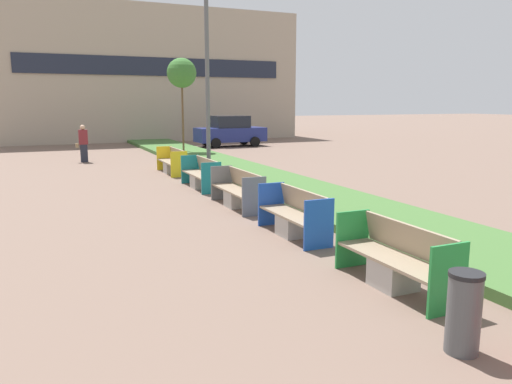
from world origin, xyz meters
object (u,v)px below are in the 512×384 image
(parked_car_distant, at_px, (230,131))
(bench_yellow_frame, at_px, (173,164))
(litter_bin, at_px, (464,313))
(street_lamp_post, at_px, (207,48))
(bench_grey_frame, at_px, (238,193))
(bench_green_frame, at_px, (396,263))
(bench_blue_frame, at_px, (294,218))
(sapling_tree_far, at_px, (182,73))
(bench_teal_frame, at_px, (201,176))
(pedestrian_walking, at_px, (83,143))

(parked_car_distant, bearing_deg, bench_yellow_frame, -122.66)
(bench_yellow_frame, relative_size, litter_bin, 2.51)
(street_lamp_post, bearing_deg, bench_grey_frame, -98.23)
(street_lamp_post, bearing_deg, bench_green_frame, -93.35)
(bench_blue_frame, height_order, bench_grey_frame, same)
(litter_bin, distance_m, sapling_tree_far, 22.08)
(bench_yellow_frame, relative_size, parked_car_distant, 0.54)
(bench_blue_frame, bearing_deg, sapling_tree_far, 82.09)
(bench_blue_frame, height_order, bench_yellow_frame, same)
(bench_teal_frame, bearing_deg, bench_blue_frame, -90.02)
(street_lamp_post, distance_m, sapling_tree_far, 9.43)
(pedestrian_walking, bearing_deg, bench_yellow_frame, -61.53)
(bench_blue_frame, relative_size, street_lamp_post, 0.26)
(bench_grey_frame, xyz_separation_m, street_lamp_post, (0.61, 4.22, 4.04))
(bench_teal_frame, xyz_separation_m, street_lamp_post, (0.61, 1.08, 4.04))
(litter_bin, xyz_separation_m, street_lamp_post, (1.21, 12.31, 3.96))
(bench_grey_frame, relative_size, street_lamp_post, 0.29)
(bench_grey_frame, bearing_deg, parked_car_distant, 69.85)
(bench_blue_frame, height_order, street_lamp_post, street_lamp_post)
(bench_green_frame, height_order, bench_yellow_frame, same)
(bench_grey_frame, bearing_deg, pedestrian_walking, 103.14)
(bench_teal_frame, relative_size, parked_car_distant, 0.53)
(bench_yellow_frame, distance_m, parked_car_distant, 11.90)
(bench_grey_frame, bearing_deg, bench_yellow_frame, 90.00)
(street_lamp_post, bearing_deg, bench_teal_frame, -119.46)
(street_lamp_post, relative_size, pedestrian_walking, 4.80)
(bench_grey_frame, xyz_separation_m, litter_bin, (-0.60, -8.09, 0.08))
(parked_car_distant, bearing_deg, street_lamp_post, -114.97)
(bench_grey_frame, height_order, sapling_tree_far, sapling_tree_far)
(bench_teal_frame, distance_m, litter_bin, 11.24)
(litter_bin, xyz_separation_m, sapling_tree_far, (2.90, 21.58, 3.66))
(street_lamp_post, distance_m, pedestrian_walking, 9.11)
(sapling_tree_far, bearing_deg, bench_blue_frame, -97.91)
(pedestrian_walking, bearing_deg, bench_blue_frame, -79.52)
(bench_green_frame, height_order, parked_car_distant, parked_car_distant)
(bench_green_frame, xyz_separation_m, bench_yellow_frame, (0.00, 13.01, 0.00))
(bench_blue_frame, height_order, parked_car_distant, parked_car_distant)
(bench_grey_frame, relative_size, bench_yellow_frame, 1.02)
(bench_grey_frame, bearing_deg, bench_teal_frame, 90.01)
(bench_grey_frame, height_order, pedestrian_walking, pedestrian_walking)
(bench_green_frame, bearing_deg, parked_car_distant, 74.99)
(bench_blue_frame, distance_m, bench_yellow_frame, 9.88)
(bench_green_frame, xyz_separation_m, bench_blue_frame, (-0.00, 3.14, -0.00))
(bench_yellow_frame, xyz_separation_m, parked_car_distant, (6.21, 10.13, 0.54))
(bench_green_frame, distance_m, bench_yellow_frame, 13.01)
(bench_yellow_frame, height_order, sapling_tree_far, sapling_tree_far)
(litter_bin, bearing_deg, pedestrian_walking, 96.21)
(bench_green_frame, bearing_deg, bench_yellow_frame, 89.99)
(bench_green_frame, height_order, bench_grey_frame, same)
(bench_teal_frame, bearing_deg, litter_bin, -93.06)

